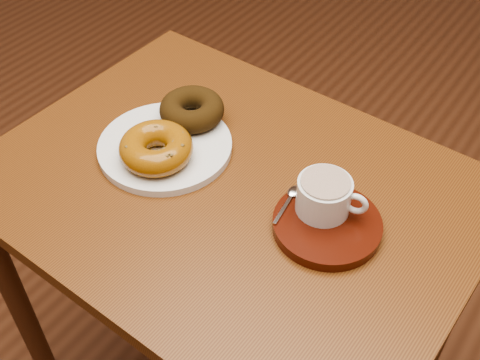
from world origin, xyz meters
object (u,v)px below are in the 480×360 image
Objects in this scene: cafe_table at (231,231)px; saucer at (327,225)px; donut_plate at (165,146)px; coffee_cup at (325,195)px.

saucer is (0.17, 0.01, 0.13)m from cafe_table.
saucer is at bearing 0.57° from donut_plate.
cafe_table is 7.48× the size of coffee_cup.
cafe_table is at bearing -177.79° from saucer.
coffee_cup is (0.29, 0.02, 0.04)m from donut_plate.
saucer reaches higher than donut_plate.
cafe_table is 0.23m from coffee_cup.
cafe_table is 0.19m from donut_plate.
cafe_table is 4.93× the size of saucer.
donut_plate is 2.12× the size of coffee_cup.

